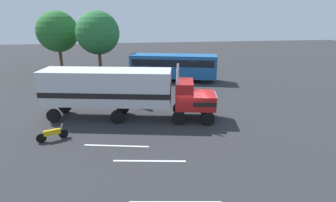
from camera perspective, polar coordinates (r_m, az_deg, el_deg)
The scene contains 10 objects.
ground_plane at distance 21.87m, azimuth 4.79°, elevation -4.35°, with size 120.00×120.00×0.00m, color #2D2D30.
lane_stripe_near at distance 18.28m, azimuth -11.12°, elevation -9.51°, with size 4.40×0.16×0.01m, color silver.
lane_stripe_mid at distance 16.33m, azimuth -4.04°, elevation -12.85°, with size 4.40×0.16×0.01m, color silver.
semi_truck at distance 21.91m, azimuth -10.29°, elevation 2.46°, with size 14.37×5.16×4.50m.
person_bystander at distance 24.43m, azimuth -5.90°, elevation 0.36°, with size 0.34×0.47×1.63m.
parked_bus at distance 34.19m, azimuth 1.17°, elevation 7.78°, with size 11.29×5.18×3.40m.
parked_car at distance 32.38m, azimuth -17.82°, elevation 3.98°, with size 4.71×2.85×1.57m.
motorcycle at distance 20.18m, azimuth -23.78°, elevation -6.54°, with size 1.99×0.90×1.12m.
tree_left at distance 42.80m, azimuth -22.86°, elevation 13.71°, with size 5.92×5.92×8.84m.
tree_center at distance 38.26m, azimuth -15.00°, elevation 14.10°, with size 5.89×5.89×8.83m.
Camera 1 is at (-4.54, -19.61, 8.54)m, focal length 28.10 mm.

